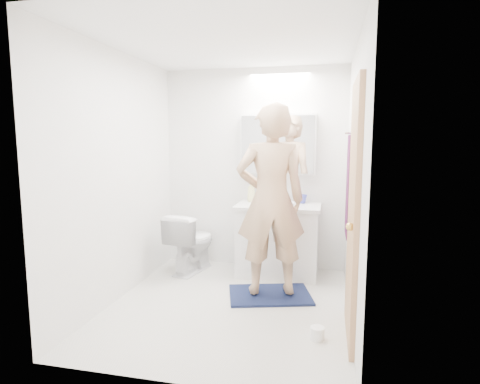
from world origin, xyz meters
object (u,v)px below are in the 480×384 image
(person, at_px, (271,200))
(toilet_paper_roll, at_px, (317,333))
(soap_bottle_a, at_px, (251,191))
(vanity_cabinet, at_px, (278,241))
(soap_bottle_b, at_px, (264,195))
(medicine_cabinet, at_px, (278,144))
(toilet, at_px, (192,242))
(toothbrush_cup, at_px, (302,199))

(person, xyz_separation_m, toilet_paper_roll, (0.49, -0.78, -0.92))
(person, distance_m, toilet_paper_roll, 1.30)
(soap_bottle_a, distance_m, toilet_paper_roll, 2.01)
(vanity_cabinet, xyz_separation_m, person, (0.01, -0.67, 0.58))
(person, height_order, soap_bottle_b, person)
(medicine_cabinet, distance_m, soap_bottle_b, 0.62)
(toilet, relative_size, toothbrush_cup, 6.56)
(medicine_cabinet, relative_size, toilet, 1.25)
(toilet, distance_m, toothbrush_cup, 1.40)
(medicine_cabinet, height_order, toilet, medicine_cabinet)
(toothbrush_cup, bearing_deg, soap_bottle_b, 177.49)
(toilet_paper_roll, bearing_deg, medicine_cabinet, 107.91)
(soap_bottle_b, relative_size, toilet_paper_roll, 1.40)
(vanity_cabinet, distance_m, medicine_cabinet, 1.13)
(medicine_cabinet, relative_size, soap_bottle_b, 5.72)
(toothbrush_cup, distance_m, toilet_paper_roll, 1.82)
(vanity_cabinet, height_order, medicine_cabinet, medicine_cabinet)
(vanity_cabinet, distance_m, person, 0.89)
(soap_bottle_a, bearing_deg, medicine_cabinet, 11.09)
(vanity_cabinet, relative_size, toothbrush_cup, 8.35)
(soap_bottle_a, relative_size, toilet_paper_roll, 2.26)
(soap_bottle_a, bearing_deg, toilet_paper_roll, -62.18)
(soap_bottle_a, xyz_separation_m, toilet_paper_roll, (0.84, -1.59, -0.89))
(vanity_cabinet, height_order, soap_bottle_b, soap_bottle_b)
(soap_bottle_b, bearing_deg, vanity_cabinet, -42.75)
(toothbrush_cup, bearing_deg, soap_bottle_a, -179.05)
(vanity_cabinet, relative_size, person, 0.49)
(toilet, relative_size, soap_bottle_a, 2.84)
(soap_bottle_b, bearing_deg, toilet, -160.15)
(soap_bottle_a, bearing_deg, toothbrush_cup, 0.95)
(medicine_cabinet, bearing_deg, toothbrush_cup, -9.47)
(soap_bottle_a, height_order, soap_bottle_b, soap_bottle_a)
(toilet, height_order, toothbrush_cup, toothbrush_cup)
(soap_bottle_a, relative_size, toothbrush_cup, 2.31)
(medicine_cabinet, relative_size, toothbrush_cup, 8.17)
(person, bearing_deg, toilet, -44.08)
(medicine_cabinet, xyz_separation_m, soap_bottle_a, (-0.31, -0.06, -0.56))
(medicine_cabinet, distance_m, soap_bottle_a, 0.64)
(vanity_cabinet, xyz_separation_m, soap_bottle_a, (-0.34, 0.15, 0.55))
(toilet, height_order, person, person)
(toilet_paper_roll, bearing_deg, toilet, 138.65)
(toilet, height_order, soap_bottle_b, soap_bottle_b)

